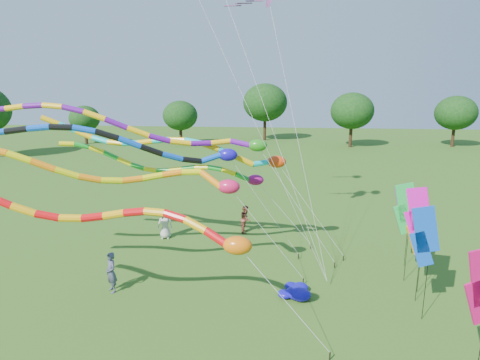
# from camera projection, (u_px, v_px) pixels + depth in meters

# --- Properties ---
(ground) EXTENTS (160.00, 160.00, 0.00)m
(ground) POSITION_uv_depth(u_px,v_px,m) (270.00, 336.00, 14.96)
(ground) COLOR #2B5717
(ground) RESTS_ON ground
(tree_ring) EXTENTS (115.17, 117.84, 9.73)m
(tree_ring) POSITION_uv_depth(u_px,v_px,m) (257.00, 186.00, 15.03)
(tree_ring) COLOR #382314
(tree_ring) RESTS_ON ground
(tube_kite_red) EXTENTS (14.07, 1.23, 6.70)m
(tube_kite_red) POSITION_uv_depth(u_px,v_px,m) (123.00, 220.00, 13.80)
(tube_kite_red) COLOR black
(tube_kite_red) RESTS_ON ground
(tube_kite_orange) EXTENTS (15.05, 3.43, 7.54)m
(tube_kite_orange) POSITION_uv_depth(u_px,v_px,m) (124.00, 173.00, 16.89)
(tube_kite_orange) COLOR black
(tube_kite_orange) RESTS_ON ground
(tube_kite_purple) EXTENTS (17.39, 1.96, 9.03)m
(tube_kite_purple) POSITION_uv_depth(u_px,v_px,m) (147.00, 129.00, 18.97)
(tube_kite_purple) COLOR black
(tube_kite_purple) RESTS_ON ground
(tube_kite_blue) EXTENTS (16.24, 5.07, 8.32)m
(tube_kite_blue) POSITION_uv_depth(u_px,v_px,m) (118.00, 144.00, 18.18)
(tube_kite_blue) COLOR black
(tube_kite_blue) RESTS_ON ground
(tube_kite_cyan) EXTENTS (15.61, 1.20, 8.13)m
(tube_kite_cyan) POSITION_uv_depth(u_px,v_px,m) (188.00, 148.00, 20.41)
(tube_kite_cyan) COLOR black
(tube_kite_cyan) RESTS_ON ground
(tube_kite_green) EXTENTS (13.67, 1.37, 6.73)m
(tube_kite_green) POSITION_uv_depth(u_px,v_px,m) (186.00, 168.00, 22.16)
(tube_kite_green) COLOR black
(tube_kite_green) RESTS_ON ground
(banner_pole_magenta_b) EXTENTS (1.10, 0.52, 5.11)m
(banner_pole_magenta_b) POSITION_uv_depth(u_px,v_px,m) (418.00, 216.00, 16.66)
(banner_pole_magenta_b) COLOR black
(banner_pole_magenta_b) RESTS_ON ground
(banner_pole_orange) EXTENTS (1.16, 0.24, 4.35)m
(banner_pole_orange) POSITION_uv_depth(u_px,v_px,m) (418.00, 228.00, 17.44)
(banner_pole_orange) COLOR black
(banner_pole_orange) RESTS_ON ground
(banner_pole_blue_b) EXTENTS (1.16, 0.19, 4.73)m
(banner_pole_blue_b) POSITION_uv_depth(u_px,v_px,m) (424.00, 237.00, 15.32)
(banner_pole_blue_b) COLOR black
(banner_pole_blue_b) RESTS_ON ground
(banner_pole_green) EXTENTS (1.16, 0.11, 4.86)m
(banner_pole_green) POSITION_uv_depth(u_px,v_px,m) (405.00, 209.00, 18.43)
(banner_pole_green) COLOR black
(banner_pole_green) RESTS_ON ground
(banner_pole_violet) EXTENTS (1.16, 0.16, 4.31)m
(banner_pole_violet) POSITION_uv_depth(u_px,v_px,m) (404.00, 210.00, 20.15)
(banner_pole_violet) COLOR black
(banner_pole_violet) RESTS_ON ground
(blue_nylon_heap) EXTENTS (1.52, 1.53, 0.53)m
(blue_nylon_heap) POSITION_uv_depth(u_px,v_px,m) (298.00, 289.00, 17.94)
(blue_nylon_heap) COLOR #120DA9
(blue_nylon_heap) RESTS_ON ground
(person_a) EXTENTS (0.97, 0.72, 1.81)m
(person_a) POSITION_uv_depth(u_px,v_px,m) (165.00, 224.00, 24.46)
(person_a) COLOR #BCB7A9
(person_a) RESTS_ON ground
(person_b) EXTENTS (0.80, 0.79, 1.86)m
(person_b) POSITION_uv_depth(u_px,v_px,m) (111.00, 272.00, 18.01)
(person_b) COLOR #40425A
(person_b) RESTS_ON ground
(person_c) EXTENTS (0.72, 0.90, 1.76)m
(person_c) POSITION_uv_depth(u_px,v_px,m) (246.00, 219.00, 25.47)
(person_c) COLOR brown
(person_c) RESTS_ON ground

